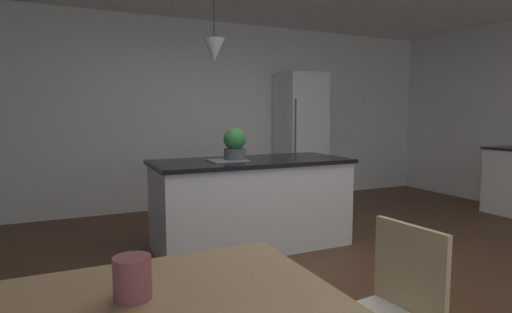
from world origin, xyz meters
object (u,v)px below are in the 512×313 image
kitchen_island (252,202)px  potted_plant_on_island (235,144)px  refrigerator (300,138)px  vase_on_dining_table (132,278)px

kitchen_island → potted_plant_on_island: potted_plant_on_island is taller
refrigerator → vase_on_dining_table: refrigerator is taller
kitchen_island → vase_on_dining_table: bearing=-122.7°
refrigerator → potted_plant_on_island: (-1.77, -1.69, 0.08)m
refrigerator → vase_on_dining_table: size_ratio=13.46×
refrigerator → vase_on_dining_table: (-3.10, -4.04, -0.19)m
kitchen_island → vase_on_dining_table: kitchen_island is taller
refrigerator → potted_plant_on_island: size_ratio=6.10×
kitchen_island → refrigerator: size_ratio=1.01×
kitchen_island → refrigerator: 2.38m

